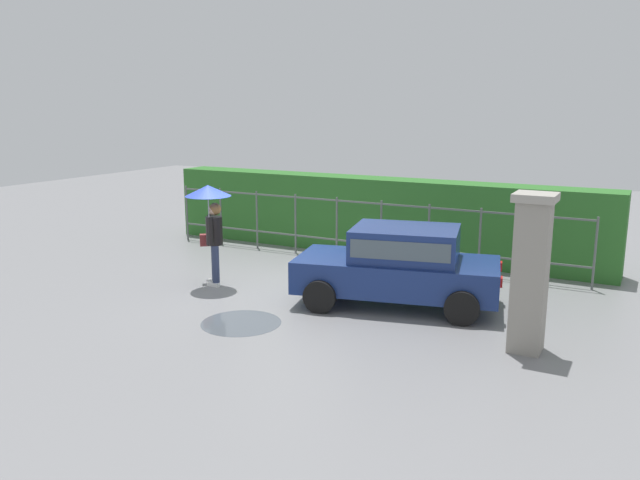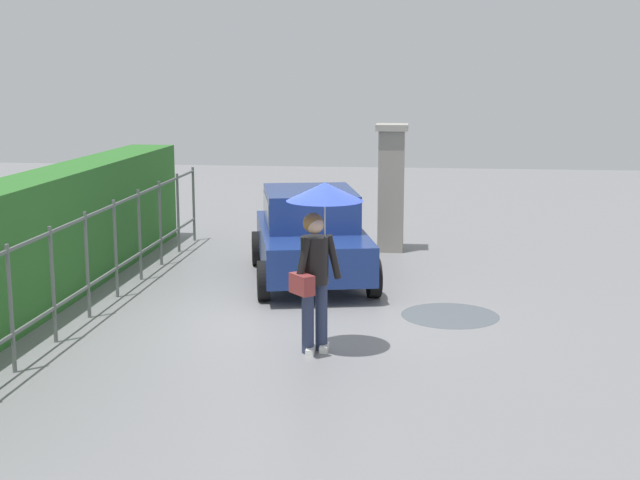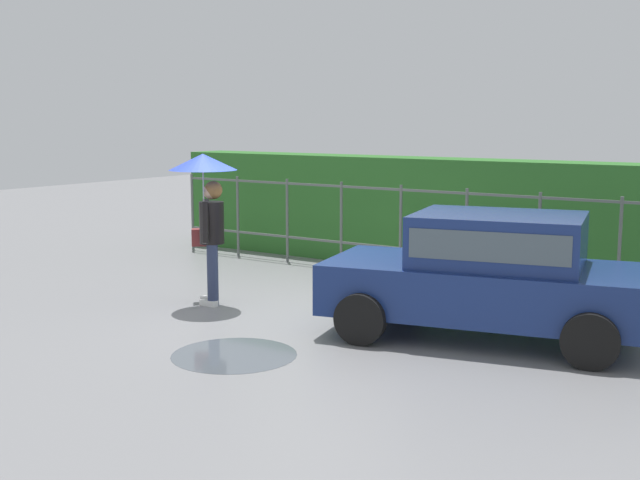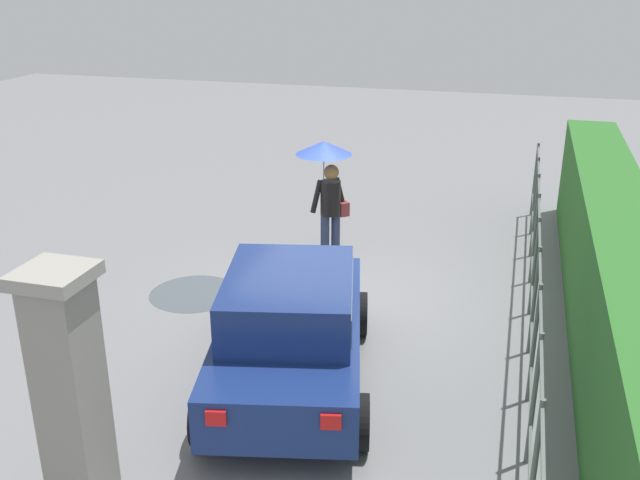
{
  "view_description": "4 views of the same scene",
  "coord_description": "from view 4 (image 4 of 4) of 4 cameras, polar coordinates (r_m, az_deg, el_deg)",
  "views": [
    {
      "loc": [
        6.54,
        -10.62,
        3.67
      ],
      "look_at": [
        0.85,
        0.03,
        1.09
      ],
      "focal_mm": 35.55,
      "sensor_mm": 36.0,
      "label": 1
    },
    {
      "loc": [
        -11.82,
        -1.72,
        3.41
      ],
      "look_at": [
        0.23,
        -0.31,
        1.09
      ],
      "focal_mm": 49.99,
      "sensor_mm": 36.0,
      "label": 2
    },
    {
      "loc": [
        6.06,
        -8.64,
        2.57
      ],
      "look_at": [
        0.44,
        -0.42,
        1.06
      ],
      "focal_mm": 45.07,
      "sensor_mm": 36.0,
      "label": 3
    },
    {
      "loc": [
        9.63,
        2.49,
        4.76
      ],
      "look_at": [
        0.66,
        -0.05,
        1.18
      ],
      "focal_mm": 40.08,
      "sensor_mm": 36.0,
      "label": 4
    }
  ],
  "objects": [
    {
      "name": "ground_plane",
      "position": [
        11.03,
        1.16,
        -4.58
      ],
      "size": [
        40.0,
        40.0,
        0.0
      ],
      "primitive_type": "plane",
      "color": "slate"
    },
    {
      "name": "car",
      "position": [
        8.51,
        -2.38,
        -6.72
      ],
      "size": [
        3.97,
        2.5,
        1.48
      ],
      "rotation": [
        0.0,
        0.0,
        3.36
      ],
      "color": "navy",
      "rests_on": "ground"
    },
    {
      "name": "pedestrian",
      "position": [
        11.86,
        0.58,
        5.24
      ],
      "size": [
        0.93,
        0.93,
        2.1
      ],
      "rotation": [
        0.0,
        0.0,
        -2.44
      ],
      "color": "#2D3856",
      "rests_on": "ground"
    },
    {
      "name": "gate_pillar",
      "position": [
        6.83,
        -19.29,
        -11.31
      ],
      "size": [
        0.6,
        0.6,
        2.42
      ],
      "color": "gray",
      "rests_on": "ground"
    },
    {
      "name": "fence_section",
      "position": [
        10.08,
        16.77,
        -2.93
      ],
      "size": [
        10.5,
        0.05,
        1.5
      ],
      "color": "#59605B",
      "rests_on": "ground"
    },
    {
      "name": "hedge_row",
      "position": [
        10.12,
        22.31,
        -2.79
      ],
      "size": [
        11.45,
        0.9,
        1.9
      ],
      "primitive_type": "cube",
      "color": "#2D6B28",
      "rests_on": "ground"
    },
    {
      "name": "puddle_near",
      "position": [
        11.31,
        -10.02,
        -4.22
      ],
      "size": [
        1.38,
        1.38,
        0.0
      ],
      "primitive_type": "cylinder",
      "color": "#4C545B",
      "rests_on": "ground"
    }
  ]
}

